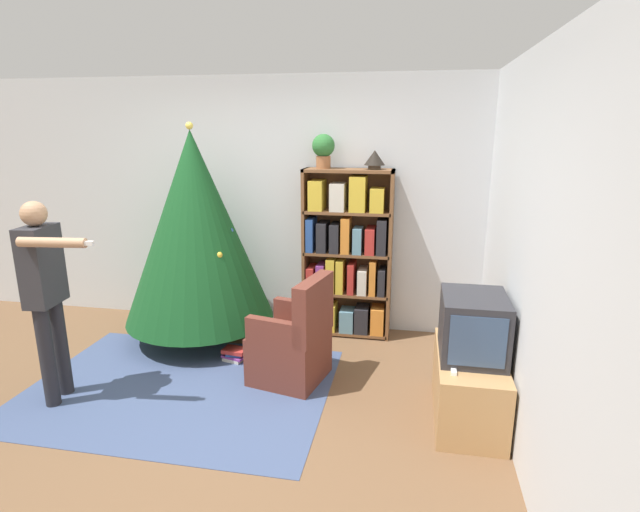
# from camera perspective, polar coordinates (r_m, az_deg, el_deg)

# --- Properties ---
(ground_plane) EXTENTS (14.00, 14.00, 0.00)m
(ground_plane) POSITION_cam_1_polar(r_m,az_deg,el_deg) (4.00, -12.39, -17.40)
(ground_plane) COLOR brown
(wall_back) EXTENTS (8.00, 0.10, 2.60)m
(wall_back) POSITION_cam_1_polar(r_m,az_deg,el_deg) (5.31, -4.94, 5.91)
(wall_back) COLOR silver
(wall_back) RESTS_ON ground_plane
(wall_right) EXTENTS (0.10, 8.00, 2.60)m
(wall_right) POSITION_cam_1_polar(r_m,az_deg,el_deg) (3.29, 23.76, -0.75)
(wall_right) COLOR silver
(wall_right) RESTS_ON ground_plane
(area_rug) EXTENTS (2.46, 1.82, 0.01)m
(area_rug) POSITION_cam_1_polar(r_m,az_deg,el_deg) (4.43, -15.75, -14.24)
(area_rug) COLOR #3D4C70
(area_rug) RESTS_ON ground_plane
(bookshelf) EXTENTS (0.89, 0.30, 1.70)m
(bookshelf) POSITION_cam_1_polar(r_m,az_deg,el_deg) (5.03, 3.01, -0.04)
(bookshelf) COLOR brown
(bookshelf) RESTS_ON ground_plane
(tv_stand) EXTENTS (0.47, 0.94, 0.50)m
(tv_stand) POSITION_cam_1_polar(r_m,az_deg,el_deg) (3.94, 16.57, -14.06)
(tv_stand) COLOR tan
(tv_stand) RESTS_ON ground_plane
(television) EXTENTS (0.45, 0.56, 0.45)m
(television) POSITION_cam_1_polar(r_m,az_deg,el_deg) (3.74, 17.11, -7.67)
(television) COLOR #28282D
(television) RESTS_ON tv_stand
(game_remote) EXTENTS (0.04, 0.12, 0.02)m
(game_remote) POSITION_cam_1_polar(r_m,az_deg,el_deg) (3.56, 15.01, -12.48)
(game_remote) COLOR white
(game_remote) RESTS_ON tv_stand
(christmas_tree) EXTENTS (1.46, 1.46, 2.14)m
(christmas_tree) POSITION_cam_1_polar(r_m,az_deg,el_deg) (4.99, -14.01, 3.14)
(christmas_tree) COLOR #4C3323
(christmas_tree) RESTS_ON ground_plane
(armchair) EXTENTS (0.68, 0.67, 0.92)m
(armchair) POSITION_cam_1_polar(r_m,az_deg,el_deg) (4.26, -3.04, -10.04)
(armchair) COLOR brown
(armchair) RESTS_ON ground_plane
(standing_person) EXTENTS (0.66, 0.47, 1.58)m
(standing_person) POSITION_cam_1_polar(r_m,az_deg,el_deg) (4.27, -28.86, -3.10)
(standing_person) COLOR #232328
(standing_person) RESTS_ON ground_plane
(potted_plant) EXTENTS (0.22, 0.22, 0.33)m
(potted_plant) POSITION_cam_1_polar(r_m,az_deg,el_deg) (4.92, 0.39, 12.18)
(potted_plant) COLOR #935B38
(potted_plant) RESTS_ON bookshelf
(table_lamp) EXTENTS (0.20, 0.20, 0.18)m
(table_lamp) POSITION_cam_1_polar(r_m,az_deg,el_deg) (4.86, 6.26, 11.02)
(table_lamp) COLOR #473828
(table_lamp) RESTS_ON bookshelf
(book_pile_near_tree) EXTENTS (0.24, 0.20, 0.12)m
(book_pile_near_tree) POSITION_cam_1_polar(r_m,az_deg,el_deg) (4.76, -9.71, -11.02)
(book_pile_near_tree) COLOR beige
(book_pile_near_tree) RESTS_ON ground_plane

